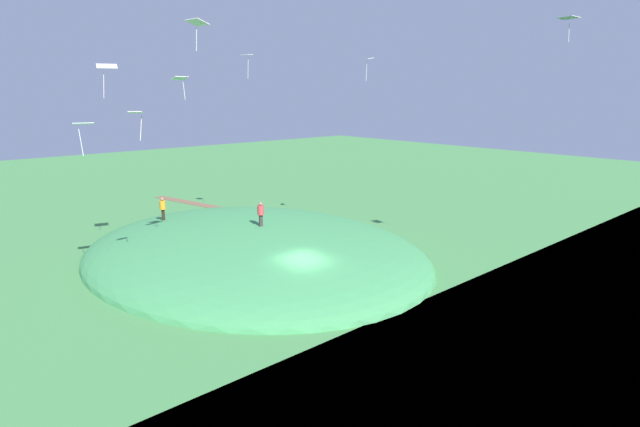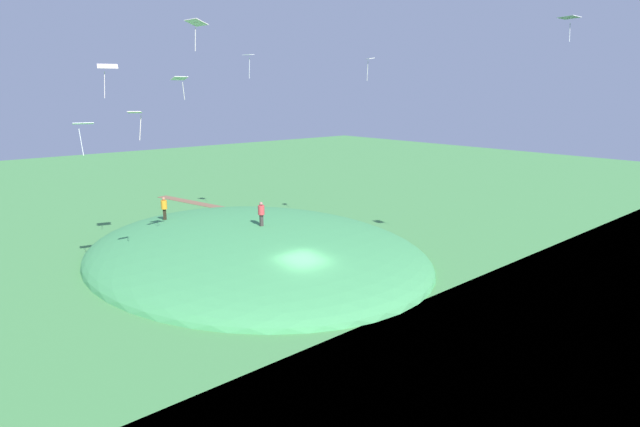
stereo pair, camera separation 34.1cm
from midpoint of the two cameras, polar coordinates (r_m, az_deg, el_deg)
The scene contains 13 objects.
ground_plane at distance 30.83m, azimuth -2.13°, elevation -8.27°, with size 160.00×160.00×0.00m, color #438344.
grass_hill at distance 37.28m, azimuth -7.79°, elevation -4.50°, with size 27.65×22.66×4.15m, color #3E8D50.
dirt_path at distance 53.15m, azimuth -12.27°, elevation 0.74°, with size 17.54×1.15×0.04m, color brown.
person_on_hilltop at distance 36.35m, azimuth -6.97°, elevation 0.25°, with size 0.50×0.50×1.77m.
person_watching_kites at distance 41.60m, azimuth -17.54°, elevation 0.81°, with size 0.61×0.61×1.83m.
kite_0 at distance 32.50m, azimuth 25.90°, elevation 19.16°, with size 1.16×0.94×1.29m.
kite_1 at distance 28.29m, azimuth -15.82°, elevation 14.35°, with size 0.59×0.78×1.19m.
kite_2 at distance 33.19m, azimuth -23.20°, elevation 14.90°, with size 1.07×1.31×1.98m.
kite_3 at distance 41.22m, azimuth -8.48°, elevation 17.11°, with size 0.91×0.73×1.81m.
kite_4 at distance 27.09m, azimuth -20.35°, elevation 10.40°, with size 0.72×0.81×1.47m.
kite_5 at distance 29.77m, azimuth -25.47°, elevation 8.99°, with size 0.95×1.18×1.74m.
kite_6 at distance 38.50m, azimuth 5.25°, elevation 16.77°, with size 0.76×0.64×1.63m.
kite_7 at distance 26.27m, azimuth -14.05°, elevation 20.08°, with size 1.09×0.80×1.44m.
Camera 1 is at (-22.03, 18.32, 11.37)m, focal length 28.40 mm.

